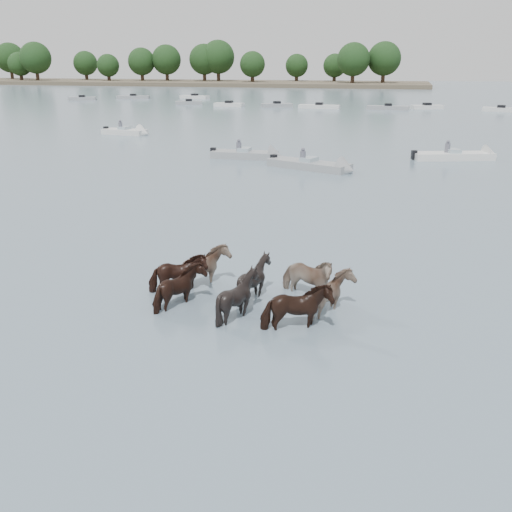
# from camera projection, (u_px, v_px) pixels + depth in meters

# --- Properties ---
(ground) EXTENTS (400.00, 400.00, 0.00)m
(ground) POSITION_uv_depth(u_px,v_px,m) (259.00, 328.00, 14.71)
(ground) COLOR slate
(ground) RESTS_ON ground
(shoreline) EXTENTS (160.00, 30.00, 1.00)m
(shoreline) POSITION_uv_depth(u_px,v_px,m) (148.00, 82.00, 168.22)
(shoreline) COLOR #4C4233
(shoreline) RESTS_ON ground
(pony_herd) EXTENTS (6.18, 3.86, 1.53)m
(pony_herd) POSITION_uv_depth(u_px,v_px,m) (247.00, 288.00, 16.01)
(pony_herd) COLOR black
(pony_herd) RESTS_ON ground
(motorboat_a) EXTENTS (5.23, 1.61, 1.92)m
(motorboat_a) POSITION_uv_depth(u_px,v_px,m) (255.00, 155.00, 40.19)
(motorboat_a) COLOR gray
(motorboat_a) RESTS_ON ground
(motorboat_b) EXTENTS (6.07, 3.76, 1.92)m
(motorboat_b) POSITION_uv_depth(u_px,v_px,m) (320.00, 166.00, 35.91)
(motorboat_b) COLOR gray
(motorboat_b) RESTS_ON ground
(motorboat_c) EXTENTS (6.16, 3.27, 1.92)m
(motorboat_c) POSITION_uv_depth(u_px,v_px,m) (464.00, 156.00, 39.84)
(motorboat_c) COLOR silver
(motorboat_c) RESTS_ON ground
(motorboat_f) EXTENTS (4.88, 2.25, 1.92)m
(motorboat_f) POSITION_uv_depth(u_px,v_px,m) (131.00, 132.00, 53.10)
(motorboat_f) COLOR silver
(motorboat_f) RESTS_ON ground
(distant_flotilla) EXTENTS (107.46, 24.80, 0.93)m
(distant_flotilla) POSITION_uv_depth(u_px,v_px,m) (387.00, 106.00, 83.92)
(distant_flotilla) COLOR gray
(distant_flotilla) RESTS_ON ground
(treeline) EXTENTS (148.11, 20.46, 12.27)m
(treeline) POSITION_uv_depth(u_px,v_px,m) (151.00, 60.00, 167.48)
(treeline) COLOR #382619
(treeline) RESTS_ON ground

